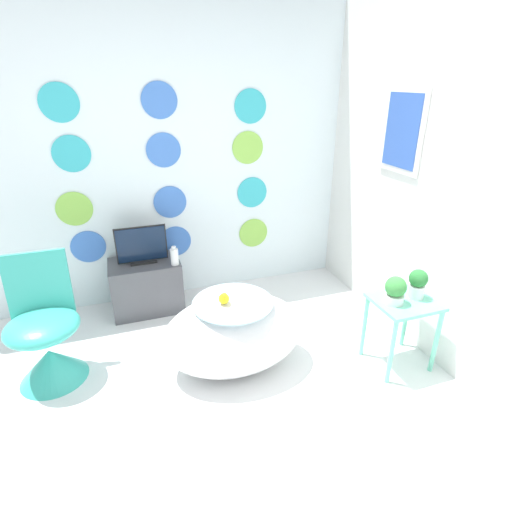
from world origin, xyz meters
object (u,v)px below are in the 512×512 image
vase (174,256)px  potted_plant_left (395,290)px  bathtub (234,333)px  chair (47,344)px  potted_plant_right (418,283)px  tv (142,247)px

vase → potted_plant_left: (1.28, -1.22, 0.08)m
bathtub → vase: bearing=106.8°
chair → vase: (0.96, 0.58, 0.26)m
chair → potted_plant_right: 2.53m
bathtub → chair: size_ratio=1.14×
tv → vase: size_ratio=2.56×
bathtub → potted_plant_left: bearing=-19.2°
potted_plant_left → potted_plant_right: (0.19, 0.01, 0.01)m
potted_plant_right → bathtub: bearing=164.1°
bathtub → tv: size_ratio=2.37×
bathtub → potted_plant_right: bearing=-15.9°
bathtub → chair: bearing=166.8°
vase → bathtub: bearing=-73.2°
vase → potted_plant_right: bearing=-39.4°
chair → potted_plant_left: chair is taller
bathtub → potted_plant_left: potted_plant_left is taller
chair → potted_plant_right: bearing=-14.5°
vase → potted_plant_right: potted_plant_right is taller
bathtub → vase: vase is taller
bathtub → vase: size_ratio=6.06×
potted_plant_right → tv: bearing=141.9°
potted_plant_left → potted_plant_right: bearing=3.8°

